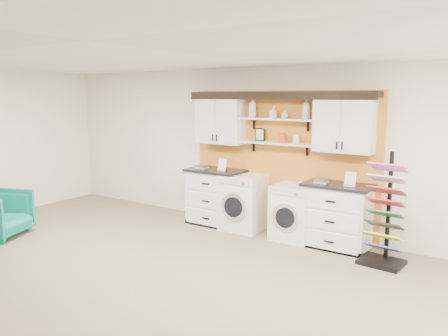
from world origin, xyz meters
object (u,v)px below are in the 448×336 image
Objects in this scene: base_cabinet_left at (216,197)px; dryer at (294,212)px; base_cabinet_right at (337,216)px; sample_rack at (384,228)px; washer at (244,202)px.

base_cabinet_left reaches higher than dryer.
sample_rack is at bearing -21.63° from base_cabinet_right.
dryer is (-0.71, -0.00, -0.05)m from base_cabinet_right.
base_cabinet_left is 2.26m from base_cabinet_right.
base_cabinet_left is 3.05m from sample_rack.
sample_rack is (0.77, -0.31, 0.01)m from base_cabinet_right.
sample_rack is at bearing -7.10° from washer.
sample_rack is (3.03, -0.31, 0.00)m from base_cabinet_left.
dryer is (0.95, 0.00, -0.04)m from washer.
base_cabinet_right is 1.66m from washer.
base_cabinet_right is at bearing 0.27° from dryer.
washer is at bearing -0.32° from base_cabinet_left.
washer is 1.08× the size of dryer.
base_cabinet_left is at bearing -180.00° from base_cabinet_right.
dryer is at bearing 0.00° from washer.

